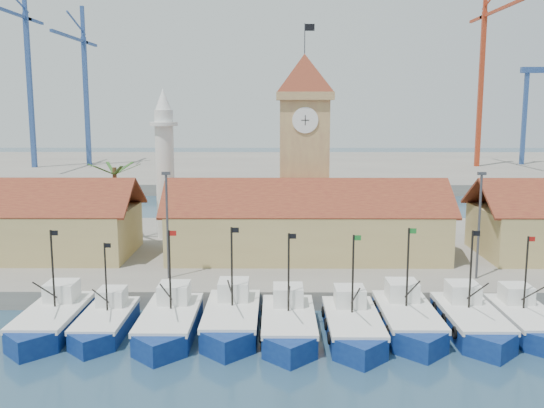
{
  "coord_description": "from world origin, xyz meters",
  "views": [
    {
      "loc": [
        -2.95,
        -37.56,
        15.8
      ],
      "look_at": [
        -3.29,
        18.0,
        6.88
      ],
      "focal_mm": 40.0,
      "sensor_mm": 36.0,
      "label": 1
    }
  ],
  "objects_px": {
    "boat_0": "(51,322)",
    "boat_4": "(289,327)",
    "clock_tower": "(304,144)",
    "minaret": "(165,164)"
  },
  "relations": [
    {
      "from": "boat_0",
      "to": "boat_4",
      "type": "distance_m",
      "value": 16.81
    },
    {
      "from": "boat_4",
      "to": "clock_tower",
      "type": "distance_m",
      "value": 26.2
    },
    {
      "from": "boat_4",
      "to": "minaret",
      "type": "distance_m",
      "value": 30.06
    },
    {
      "from": "boat_0",
      "to": "clock_tower",
      "type": "xyz_separation_m",
      "value": [
        18.83,
        22.78,
        11.17
      ]
    },
    {
      "from": "minaret",
      "to": "clock_tower",
      "type": "bearing_deg",
      "value": -7.61
    },
    {
      "from": "boat_0",
      "to": "clock_tower",
      "type": "distance_m",
      "value": 31.59
    },
    {
      "from": "clock_tower",
      "to": "minaret",
      "type": "height_order",
      "value": "clock_tower"
    },
    {
      "from": "clock_tower",
      "to": "minaret",
      "type": "bearing_deg",
      "value": 172.39
    },
    {
      "from": "clock_tower",
      "to": "boat_0",
      "type": "bearing_deg",
      "value": -129.58
    },
    {
      "from": "boat_0",
      "to": "clock_tower",
      "type": "relative_size",
      "value": 0.45
    }
  ]
}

